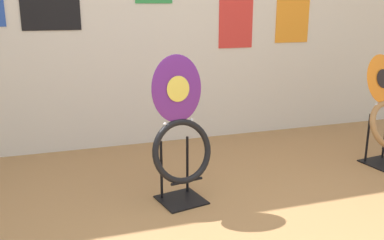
# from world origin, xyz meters

# --- Properties ---
(wall_back) EXTENTS (8.00, 0.07, 2.60)m
(wall_back) POSITION_xyz_m (-0.00, 2.35, 1.30)
(wall_back) COLOR silver
(wall_back) RESTS_ON ground_plane
(toilet_seat_display_purple_note) EXTENTS (0.44, 0.33, 0.97)m
(toilet_seat_display_purple_note) POSITION_xyz_m (-0.20, 1.05, 0.46)
(toilet_seat_display_purple_note) COLOR black
(toilet_seat_display_purple_note) RESTS_ON ground_plane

